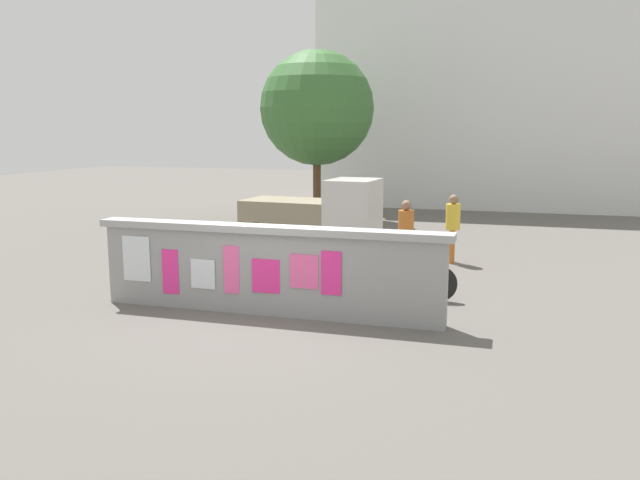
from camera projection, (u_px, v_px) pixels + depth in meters
name	position (u px, v px, depth m)	size (l,w,h in m)	color
ground	(368.00, 238.00, 18.46)	(60.00, 60.00, 0.00)	#605B56
poster_wall	(267.00, 269.00, 10.77)	(6.23, 0.42, 1.53)	#959595
auto_rickshaw_truck	(317.00, 214.00, 16.91)	(3.70, 1.77, 1.85)	black
motorcycle	(185.00, 264.00, 12.70)	(1.88, 0.64, 0.87)	black
bicycle_near	(303.00, 265.00, 13.12)	(1.71, 0.44, 0.95)	black
bicycle_far	(410.00, 281.00, 11.73)	(1.71, 0.44, 0.95)	black
person_walking	(406.00, 229.00, 13.75)	(0.38, 0.38, 1.62)	#D83F72
person_bystander	(453.00, 222.00, 14.91)	(0.34, 0.34, 1.62)	#BF6626
tree_roadside	(317.00, 108.00, 21.62)	(3.89, 3.89, 5.79)	brown
building_background	(485.00, 89.00, 26.03)	(13.48, 4.95, 9.49)	silver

